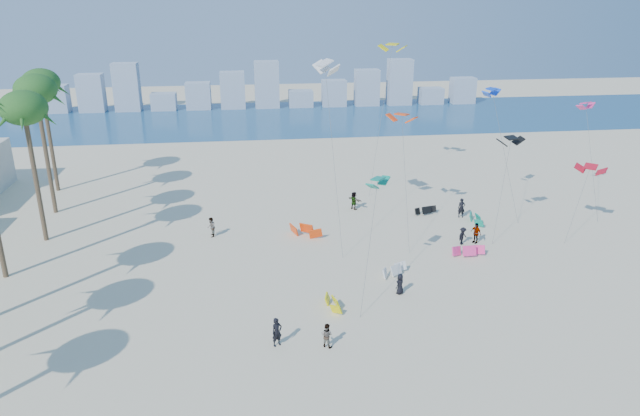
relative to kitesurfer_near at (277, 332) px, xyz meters
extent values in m
plane|color=beige|center=(1.14, -4.16, -0.94)|extent=(220.00, 220.00, 0.00)
plane|color=navy|center=(1.14, 67.84, -0.94)|extent=(220.00, 220.00, 0.00)
imported|color=black|center=(0.00, 0.00, 0.00)|extent=(0.82, 0.72, 1.88)
imported|color=gray|center=(3.02, -0.48, -0.15)|extent=(0.97, 0.93, 1.58)
imported|color=black|center=(9.16, 5.52, -0.17)|extent=(0.89, 0.87, 1.55)
imported|color=gray|center=(17.91, 13.61, -0.02)|extent=(0.93, 1.16, 1.84)
imported|color=black|center=(16.68, 13.42, -0.16)|extent=(1.15, 1.07, 1.56)
imported|color=gray|center=(8.94, 23.12, -0.04)|extent=(1.45, 1.64, 1.80)
imported|color=black|center=(18.78, 19.62, 0.01)|extent=(0.76, 0.56, 1.90)
imported|color=gray|center=(-4.83, 17.79, -0.05)|extent=(0.68, 0.87, 1.78)
cylinder|color=#595959|center=(6.72, 5.09, 3.13)|extent=(2.02, 4.88, 8.16)
cylinder|color=#595959|center=(11.88, 15.20, 4.30)|extent=(0.39, 5.91, 10.50)
cylinder|color=#595959|center=(20.32, 14.64, 3.37)|extent=(2.03, 2.94, 8.63)
cylinder|color=#595959|center=(5.59, 14.44, 6.60)|extent=(0.93, 4.84, 15.08)
cylinder|color=#595959|center=(22.29, 18.95, 5.12)|extent=(2.68, 2.96, 12.12)
cylinder|color=#595959|center=(26.89, 13.62, 2.15)|extent=(2.76, 2.31, 6.19)
cylinder|color=#595959|center=(12.76, 29.12, 6.66)|extent=(2.96, 4.42, 15.21)
cylinder|color=#595959|center=(31.35, 19.60, 4.19)|extent=(0.29, 5.56, 10.28)
cylinder|color=brown|center=(-19.21, 18.84, 4.88)|extent=(0.40, 0.40, 11.64)
ellipsoid|color=#225B20|center=(-19.21, 18.84, 10.70)|extent=(3.80, 3.80, 2.85)
cylinder|color=brown|center=(-20.38, 25.84, 5.08)|extent=(0.40, 0.40, 12.04)
ellipsoid|color=#225B20|center=(-20.38, 25.84, 11.10)|extent=(3.80, 3.80, 2.85)
cylinder|color=brown|center=(-22.09, 32.84, 4.89)|extent=(0.40, 0.40, 11.66)
ellipsoid|color=#225B20|center=(-22.09, 32.84, 10.72)|extent=(3.80, 3.80, 2.85)
cube|color=#9EADBF|center=(-40.86, 77.84, 0.56)|extent=(4.40, 3.00, 3.00)
cube|color=#9EADBF|center=(-34.66, 77.84, 1.46)|extent=(4.40, 3.00, 4.80)
cube|color=#9EADBF|center=(-28.46, 77.84, 2.36)|extent=(4.40, 3.00, 6.60)
cube|color=#9EADBF|center=(-22.26, 77.84, 3.26)|extent=(4.40, 3.00, 8.40)
cube|color=#9EADBF|center=(-16.06, 77.84, 0.56)|extent=(4.40, 3.00, 3.00)
cube|color=#9EADBF|center=(-9.86, 77.84, 1.46)|extent=(4.40, 3.00, 4.80)
cube|color=#9EADBF|center=(-3.66, 77.84, 2.36)|extent=(4.40, 3.00, 6.60)
cube|color=#9EADBF|center=(2.54, 77.84, 3.26)|extent=(4.40, 3.00, 8.40)
cube|color=#9EADBF|center=(8.74, 77.84, 0.56)|extent=(4.40, 3.00, 3.00)
cube|color=#9EADBF|center=(14.94, 77.84, 1.46)|extent=(4.40, 3.00, 4.80)
cube|color=#9EADBF|center=(21.14, 77.84, 2.36)|extent=(4.40, 3.00, 6.60)
cube|color=#9EADBF|center=(27.34, 77.84, 3.26)|extent=(4.40, 3.00, 8.40)
cube|color=#9EADBF|center=(33.54, 77.84, 0.56)|extent=(4.40, 3.00, 3.00)
cube|color=#9EADBF|center=(39.74, 77.84, 1.46)|extent=(4.40, 3.00, 4.80)
camera|label=1|loc=(-1.23, -31.42, 19.83)|focal=33.23mm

